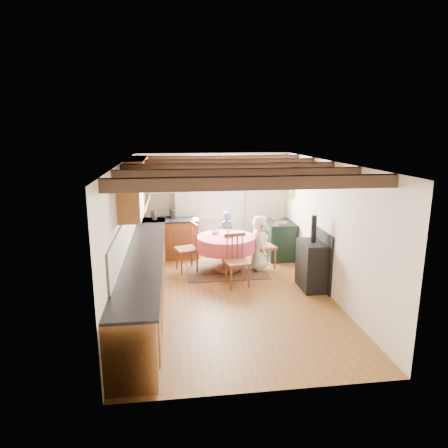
{
  "coord_description": "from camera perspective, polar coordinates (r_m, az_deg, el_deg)",
  "views": [
    {
      "loc": [
        -0.98,
        -6.69,
        2.93
      ],
      "look_at": [
        0.0,
        0.8,
        1.15
      ],
      "focal_mm": 32.13,
      "sensor_mm": 36.0,
      "label": 1
    }
  ],
  "objects": [
    {
      "name": "cup",
      "position": [
        8.62,
        0.65,
        -1.11
      ],
      "size": [
        0.13,
        0.13,
        0.09
      ],
      "primitive_type": "imported",
      "rotation": [
        0.0,
        0.0,
        5.76
      ],
      "color": "silver",
      "rests_on": "dining_table"
    },
    {
      "name": "canister_tall",
      "position": [
        9.31,
        -9.92,
        1.26
      ],
      "size": [
        0.13,
        0.13,
        0.21
      ],
      "primitive_type": "cylinder",
      "color": "#262628",
      "rests_on": "worktop_back"
    },
    {
      "name": "chair_right",
      "position": [
        8.69,
        5.79,
        -2.98
      ],
      "size": [
        0.55,
        0.53,
        1.02
      ],
      "primitive_type": null,
      "rotation": [
        0.0,
        0.0,
        1.81
      ],
      "color": "brown",
      "rests_on": "floor"
    },
    {
      "name": "aga_range",
      "position": [
        9.47,
        7.82,
        -2.14
      ],
      "size": [
        0.61,
        0.94,
        0.87
      ],
      "primitive_type": null,
      "color": "black",
      "rests_on": "floor"
    },
    {
      "name": "worktop_back",
      "position": [
        9.34,
        -7.71,
        0.59
      ],
      "size": [
        1.3,
        0.64,
        0.04
      ],
      "primitive_type": "cube",
      "color": "black",
      "rests_on": "base_cabinet_back"
    },
    {
      "name": "ceiling",
      "position": [
        6.78,
        0.89,
        8.77
      ],
      "size": [
        3.6,
        5.5,
        0.0
      ],
      "primitive_type": "cube",
      "color": "white",
      "rests_on": "ground"
    },
    {
      "name": "cast_iron_stove",
      "position": [
        7.65,
        12.48,
        -3.98
      ],
      "size": [
        0.42,
        0.7,
        1.41
      ],
      "primitive_type": null,
      "color": "black",
      "rests_on": "floor"
    },
    {
      "name": "child_far",
      "position": [
        9.21,
        0.33,
        -1.64
      ],
      "size": [
        0.47,
        0.37,
        1.12
      ],
      "primitive_type": "imported",
      "rotation": [
        0.0,
        0.0,
        3.42
      ],
      "color": "#43566F",
      "rests_on": "floor"
    },
    {
      "name": "splash_left",
      "position": [
        7.25,
        -13.57,
        -0.94
      ],
      "size": [
        0.02,
        4.5,
        0.55
      ],
      "primitive_type": "cube",
      "color": "beige",
      "rests_on": "wall_left"
    },
    {
      "name": "wall_front",
      "position": [
        4.42,
        6.09,
        -9.91
      ],
      "size": [
        3.6,
        0.0,
        2.4
      ],
      "primitive_type": "cube",
      "color": "silver",
      "rests_on": "ground"
    },
    {
      "name": "curtain_rod",
      "position": [
        9.43,
        -0.87,
        8.82
      ],
      "size": [
        2.0,
        0.03,
        0.03
      ],
      "primitive_type": "cylinder",
      "rotation": [
        0.0,
        1.57,
        0.0
      ],
      "color": "black",
      "rests_on": "wall_back"
    },
    {
      "name": "rug",
      "position": [
        8.64,
        0.29,
        -6.53
      ],
      "size": [
        1.69,
        1.31,
        0.01
      ],
      "primitive_type": "cube",
      "color": "#3F2D25",
      "rests_on": "floor"
    },
    {
      "name": "curtain_right",
      "position": [
        9.71,
        4.15,
        2.37
      ],
      "size": [
        0.35,
        0.1,
        2.1
      ],
      "primitive_type": "cube",
      "color": "beige",
      "rests_on": "wall_back"
    },
    {
      "name": "window_frame",
      "position": [
        9.58,
        -0.91,
        5.28
      ],
      "size": [
        1.34,
        0.03,
        1.54
      ],
      "primitive_type": "cube",
      "color": "white",
      "rests_on": "wall_back"
    },
    {
      "name": "bowl_b",
      "position": [
        8.64,
        -1.2,
        -1.18
      ],
      "size": [
        0.2,
        0.2,
        0.06
      ],
      "primitive_type": "imported",
      "rotation": [
        0.0,
        0.0,
        4.79
      ],
      "color": "silver",
      "rests_on": "dining_table"
    },
    {
      "name": "dining_table",
      "position": [
        8.52,
        0.3,
        -4.2
      ],
      "size": [
        1.24,
        1.24,
        0.75
      ],
      "primitive_type": null,
      "color": "#C45351",
      "rests_on": "floor"
    },
    {
      "name": "chair_near",
      "position": [
        7.66,
        1.93,
        -5.22
      ],
      "size": [
        0.5,
        0.52,
        1.01
      ],
      "primitive_type": null,
      "rotation": [
        0.0,
        0.0,
        0.16
      ],
      "color": "brown",
      "rests_on": "floor"
    },
    {
      "name": "base_cabinet_left",
      "position": [
        7.16,
        -11.24,
        -7.37
      ],
      "size": [
        0.6,
        5.3,
        0.88
      ],
      "primitive_type": "cube",
      "color": "brown",
      "rests_on": "floor"
    },
    {
      "name": "beam_e",
      "position": [
        8.77,
        -1.03,
        9.2
      ],
      "size": [
        3.6,
        0.16,
        0.16
      ],
      "primitive_type": "cube",
      "color": "#312019",
      "rests_on": "ceiling"
    },
    {
      "name": "wall_cabinet_solid",
      "position": [
        6.51,
        -13.12,
        3.8
      ],
      "size": [
        0.34,
        0.9,
        0.7
      ],
      "primitive_type": "cube",
      "color": "brown",
      "rests_on": "wall_left"
    },
    {
      "name": "bowl_a",
      "position": [
        8.39,
        0.46,
        -1.64
      ],
      "size": [
        0.23,
        0.23,
        0.05
      ],
      "primitive_type": "imported",
      "rotation": [
        0.0,
        0.0,
        6.15
      ],
      "color": "silver",
      "rests_on": "dining_table"
    },
    {
      "name": "beam_c",
      "position": [
        6.79,
        0.89,
        8.01
      ],
      "size": [
        3.6,
        0.16,
        0.16
      ],
      "primitive_type": "cube",
      "color": "#312019",
      "rests_on": "ceiling"
    },
    {
      "name": "worktop_left",
      "position": [
        7.01,
        -11.24,
        -3.84
      ],
      "size": [
        0.64,
        5.3,
        0.04
      ],
      "primitive_type": "cube",
      "color": "black",
      "rests_on": "base_cabinet_left"
    },
    {
      "name": "wall_cabinet_glass",
      "position": [
        7.98,
        -12.13,
        5.91
      ],
      "size": [
        0.34,
        1.8,
        0.9
      ],
      "primitive_type": "cube",
      "color": "brown",
      "rests_on": "wall_left"
    },
    {
      "name": "wall_picture",
      "position": [
        9.48,
        9.52,
        5.63
      ],
      "size": [
        0.04,
        0.5,
        0.6
      ],
      "primitive_type": "cube",
      "color": "gold",
      "rests_on": "wall_right"
    },
    {
      "name": "beam_a",
      "position": [
        4.83,
        4.34,
        5.83
      ],
      "size": [
        3.6,
        0.16,
        0.16
      ],
      "primitive_type": "cube",
      "color": "#312019",
      "rests_on": "ceiling"
    },
    {
      "name": "wall_left",
      "position": [
        6.96,
        -13.98,
        -1.54
      ],
      "size": [
        0.0,
        5.5,
        2.4
      ],
      "primitive_type": "cube",
      "color": "silver",
      "rests_on": "ground"
    },
    {
      "name": "canister_wide",
      "position": [
        9.42,
        -7.23,
        1.47
      ],
      "size": [
        0.18,
        0.18,
        0.2
      ],
      "primitive_type": "cylinder",
      "color": "#262628",
      "rests_on": "worktop_back"
    },
    {
      "name": "beam_b",
      "position": [
        5.81,
        2.32,
        7.11
      ],
      "size": [
        3.6,
        0.16,
        0.16
      ],
      "primitive_type": "cube",
      "color": "#312019",
      "rests_on": "ceiling"
    },
    {
      "name": "window_pane",
      "position": [
        9.59,
        -0.92,
        5.28
      ],
      "size": [
        1.2,
        0.01,
        1.4
      ],
      "primitive_type": "cube",
      "color": "white",
      "rests_on": "wall_back"
    },
    {
      "name": "wall_plate",
      "position": [
        9.71,
        4.7,
        5.94
      ],
      "size": [
        0.3,
        0.02,
        0.3
      ],
      "primitive_type": "cylinder",
      "rotation": [
        1.57,
        0.0,
        0.0
      ],
      "color": "silver",
      "rests_on": "wall_back"
    },
    {
      "name": "splash_back",
      "position": [
        9.58,
        -7.46,
        2.74
      ],
      "size": [
        1.4,
        0.02,
        0.55
      ],
      "primitive_type": "cube",
      "color": "beige",
      "rests_on": "wall_back"
    },
    {
      "name": "base_cabinet_back",
      "position": [
        9.47,
        -7.62,
        -2.1
      ],
      "size": [
        1.3,
        0.6,
        0.88
      ],
      "primitive_type": "cube",
      "color": "brown",
      "rests_on": "floor"
    },
    {
      "name": "curtain_left",
      "position": [
        9.52,
        -5.94,
        2.11
      ],
      "size": [
        0.35,
        0.1,
        2.1
      ],
      "primitive_type": "cube",
      "color": "beige",
      "rests_on": "wall_back"
    },
    {
      "name": "wall_back",
      "position": [
        9.65,
        -1.51,
        2.93
      ],
      "size": [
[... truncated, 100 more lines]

